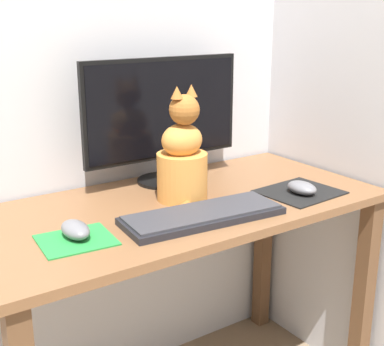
{
  "coord_description": "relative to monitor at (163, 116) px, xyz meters",
  "views": [
    {
      "loc": [
        -0.78,
        -1.21,
        1.23
      ],
      "look_at": [
        -0.0,
        -0.06,
        0.81
      ],
      "focal_mm": 50.0,
      "sensor_mm": 36.0,
      "label": 1
    }
  ],
  "objects": [
    {
      "name": "keyboard",
      "position": [
        -0.08,
        -0.33,
        -0.2
      ],
      "size": [
        0.44,
        0.19,
        0.02
      ],
      "rotation": [
        0.0,
        0.0,
        -0.09
      ],
      "color": "black",
      "rests_on": "desk"
    },
    {
      "name": "wall_side_right",
      "position": [
        0.56,
        -0.19,
        0.32
      ],
      "size": [
        0.04,
        7.0,
        2.5
      ],
      "rotation": [
        0.0,
        0.0,
        1.57
      ],
      "color": "silver",
      "rests_on": "ground_plane"
    },
    {
      "name": "wall_back",
      "position": [
        -0.06,
        0.13,
        0.32
      ],
      "size": [
        7.0,
        0.04,
        2.5
      ],
      "color": "silver",
      "rests_on": "ground_plane"
    },
    {
      "name": "mousepad_right",
      "position": [
        0.28,
        -0.32,
        -0.21
      ],
      "size": [
        0.23,
        0.21,
        0.0
      ],
      "rotation": [
        0.0,
        0.0,
        0.07
      ],
      "color": "black",
      "rests_on": "desk"
    },
    {
      "name": "computer_mouse_right",
      "position": [
        0.27,
        -0.34,
        -0.19
      ],
      "size": [
        0.07,
        0.1,
        0.04
      ],
      "color": "slate",
      "rests_on": "mousepad_right"
    },
    {
      "name": "desk",
      "position": [
        -0.06,
        -0.19,
        -0.33
      ],
      "size": [
        1.17,
        0.57,
        0.71
      ],
      "color": "brown",
      "rests_on": "ground_plane"
    },
    {
      "name": "computer_mouse_left",
      "position": [
        -0.41,
        -0.26,
        -0.19
      ],
      "size": [
        0.06,
        0.1,
        0.04
      ],
      "color": "slate",
      "rests_on": "mousepad_left"
    },
    {
      "name": "monitor",
      "position": [
        0.0,
        0.0,
        0.0
      ],
      "size": [
        0.53,
        0.17,
        0.39
      ],
      "color": "black",
      "rests_on": "desk"
    },
    {
      "name": "mousepad_left",
      "position": [
        -0.41,
        -0.27,
        -0.21
      ],
      "size": [
        0.18,
        0.17,
        0.0
      ],
      "rotation": [
        0.0,
        0.0,
        -0.09
      ],
      "color": "#238438",
      "rests_on": "desk"
    },
    {
      "name": "cat",
      "position": [
        -0.04,
        -0.17,
        -0.09
      ],
      "size": [
        0.2,
        0.2,
        0.33
      ],
      "rotation": [
        0.0,
        0.0,
        0.16
      ],
      "color": "#D6893D",
      "rests_on": "desk"
    }
  ]
}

